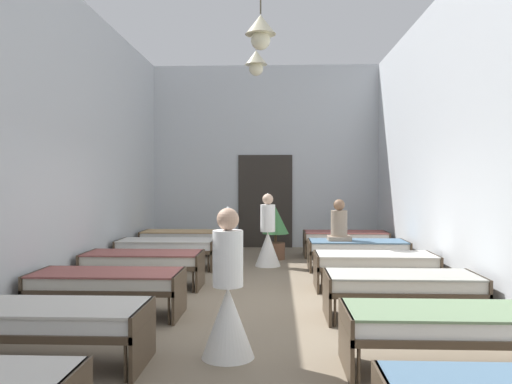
{
  "coord_description": "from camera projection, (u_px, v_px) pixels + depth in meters",
  "views": [
    {
      "loc": [
        0.3,
        -7.32,
        1.74
      ],
      "look_at": [
        0.0,
        0.1,
        1.57
      ],
      "focal_mm": 35.96,
      "sensor_mm": 36.0,
      "label": 1
    }
  ],
  "objects": [
    {
      "name": "bed_left_row_1",
      "position": [
        45.0,
        319.0,
        4.78
      ],
      "size": [
        1.9,
        0.84,
        0.57
      ],
      "color": "#473828",
      "rests_on": "ground"
    },
    {
      "name": "potted_plant",
      "position": [
        275.0,
        228.0,
        11.29
      ],
      "size": [
        0.59,
        0.59,
        1.16
      ],
      "color": "brown",
      "rests_on": "ground"
    },
    {
      "name": "bed_right_row_3",
      "position": [
        375.0,
        262.0,
        8.16
      ],
      "size": [
        1.9,
        0.84,
        0.57
      ],
      "color": "#473828",
      "rests_on": "ground"
    },
    {
      "name": "room_shell",
      "position": [
        259.0,
        143.0,
        8.59
      ],
      "size": [
        6.23,
        12.2,
        4.73
      ],
      "color": "silver",
      "rests_on": "ground"
    },
    {
      "name": "bed_left_row_4",
      "position": [
        167.0,
        246.0,
        10.08
      ],
      "size": [
        1.9,
        0.84,
        0.57
      ],
      "color": "#473828",
      "rests_on": "ground"
    },
    {
      "name": "ground_plane",
      "position": [
        256.0,
        305.0,
        7.36
      ],
      "size": [
        6.43,
        12.6,
        0.1
      ],
      "primitive_type": "cube",
      "color": "#7A6B56"
    },
    {
      "name": "nurse_mid_aisle",
      "position": [
        228.0,
        304.0,
        5.02
      ],
      "size": [
        0.52,
        0.52,
        1.49
      ],
      "rotation": [
        0.0,
        0.0,
        5.83
      ],
      "color": "white",
      "rests_on": "ground"
    },
    {
      "name": "bed_right_row_2",
      "position": [
        402.0,
        284.0,
        6.39
      ],
      "size": [
        1.9,
        0.84,
        0.57
      ],
      "color": "#473828",
      "rests_on": "ground"
    },
    {
      "name": "bed_right_row_1",
      "position": [
        449.0,
        324.0,
        4.63
      ],
      "size": [
        1.9,
        0.84,
        0.57
      ],
      "color": "#473828",
      "rests_on": "ground"
    },
    {
      "name": "bed_right_row_5",
      "position": [
        345.0,
        237.0,
        11.69
      ],
      "size": [
        1.9,
        0.84,
        0.57
      ],
      "color": "#473828",
      "rests_on": "ground"
    },
    {
      "name": "bed_right_row_4",
      "position": [
        357.0,
        247.0,
        9.93
      ],
      "size": [
        1.9,
        0.84,
        0.57
      ],
      "color": "#473828",
      "rests_on": "ground"
    },
    {
      "name": "bed_left_row_2",
      "position": [
        107.0,
        282.0,
        6.55
      ],
      "size": [
        1.9,
        0.84,
        0.57
      ],
      "color": "#473828",
      "rests_on": "ground"
    },
    {
      "name": "patient_seated_primary",
      "position": [
        339.0,
        225.0,
        9.97
      ],
      "size": [
        0.44,
        0.44,
        0.8
      ],
      "color": "gray",
      "rests_on": "bed_right_row_4"
    },
    {
      "name": "bed_left_row_5",
      "position": [
        183.0,
        237.0,
        11.84
      ],
      "size": [
        1.9,
        0.84,
        0.57
      ],
      "color": "#473828",
      "rests_on": "ground"
    },
    {
      "name": "bed_left_row_3",
      "position": [
        143.0,
        260.0,
        8.31
      ],
      "size": [
        1.9,
        0.84,
        0.57
      ],
      "color": "#473828",
      "rests_on": "ground"
    },
    {
      "name": "nurse_near_aisle",
      "position": [
        268.0,
        240.0,
        10.38
      ],
      "size": [
        0.52,
        0.52,
        1.49
      ],
      "rotation": [
        0.0,
        0.0,
        2.33
      ],
      "color": "white",
      "rests_on": "ground"
    }
  ]
}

